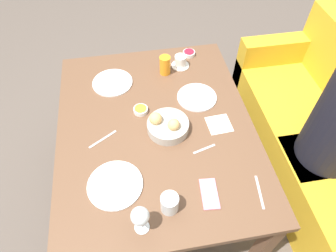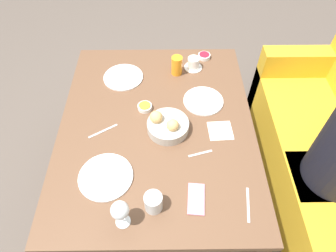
{
  "view_description": "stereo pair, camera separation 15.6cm",
  "coord_description": "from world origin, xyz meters",
  "px_view_note": "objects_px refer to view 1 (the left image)",
  "views": [
    {
      "loc": [
        1.01,
        -0.11,
        1.97
      ],
      "look_at": [
        0.04,
        0.06,
        0.76
      ],
      "focal_mm": 32.0,
      "sensor_mm": 36.0,
      "label": 1
    },
    {
      "loc": [
        1.02,
        0.05,
        1.97
      ],
      "look_at": [
        0.04,
        0.06,
        0.76
      ],
      "focal_mm": 32.0,
      "sensor_mm": 36.0,
      "label": 2
    }
  ],
  "objects_px": {
    "water_tumbler": "(170,203)",
    "cell_phone": "(209,194)",
    "spoon_coffee": "(204,149)",
    "plate_near_right": "(115,185)",
    "bread_basket": "(167,125)",
    "plate_near_left": "(113,83)",
    "plate_far_center": "(197,97)",
    "coffee_cup": "(180,62)",
    "fork_silver": "(260,192)",
    "wine_glass": "(140,217)",
    "napkin": "(219,124)",
    "jam_bowl_honey": "(141,110)",
    "jam_bowl_berry": "(189,53)",
    "couch": "(334,152)",
    "knife_silver": "(103,139)",
    "juice_glass": "(165,65)",
    "seated_person": "(332,142)"
  },
  "relations": [
    {
      "from": "jam_bowl_honey",
      "to": "napkin",
      "type": "relative_size",
      "value": 0.61
    },
    {
      "from": "plate_far_center",
      "to": "napkin",
      "type": "relative_size",
      "value": 1.73
    },
    {
      "from": "spoon_coffee",
      "to": "napkin",
      "type": "height_order",
      "value": "napkin"
    },
    {
      "from": "jam_bowl_honey",
      "to": "jam_bowl_berry",
      "type": "bearing_deg",
      "value": 140.4
    },
    {
      "from": "plate_far_center",
      "to": "water_tumbler",
      "type": "relative_size",
      "value": 2.49
    },
    {
      "from": "coffee_cup",
      "to": "cell_phone",
      "type": "xyz_separation_m",
      "value": [
        0.9,
        -0.04,
        -0.03
      ]
    },
    {
      "from": "spoon_coffee",
      "to": "plate_near_right",
      "type": "bearing_deg",
      "value": -74.22
    },
    {
      "from": "jam_bowl_berry",
      "to": "jam_bowl_honey",
      "type": "relative_size",
      "value": 1.0
    },
    {
      "from": "bread_basket",
      "to": "spoon_coffee",
      "type": "bearing_deg",
      "value": 46.57
    },
    {
      "from": "water_tumbler",
      "to": "fork_silver",
      "type": "distance_m",
      "value": 0.42
    },
    {
      "from": "coffee_cup",
      "to": "fork_silver",
      "type": "relative_size",
      "value": 0.68
    },
    {
      "from": "coffee_cup",
      "to": "fork_silver",
      "type": "distance_m",
      "value": 0.94
    },
    {
      "from": "plate_near_left",
      "to": "cell_phone",
      "type": "xyz_separation_m",
      "value": [
        0.81,
        0.39,
        -0.0
      ]
    },
    {
      "from": "water_tumbler",
      "to": "jam_bowl_berry",
      "type": "bearing_deg",
      "value": 163.27
    },
    {
      "from": "seated_person",
      "to": "water_tumbler",
      "type": "distance_m",
      "value": 1.1
    },
    {
      "from": "seated_person",
      "to": "wine_glass",
      "type": "height_order",
      "value": "seated_person"
    },
    {
      "from": "wine_glass",
      "to": "spoon_coffee",
      "type": "xyz_separation_m",
      "value": [
        -0.34,
        0.35,
        -0.11
      ]
    },
    {
      "from": "plate_near_left",
      "to": "knife_silver",
      "type": "height_order",
      "value": "plate_near_left"
    },
    {
      "from": "bread_basket",
      "to": "napkin",
      "type": "height_order",
      "value": "bread_basket"
    },
    {
      "from": "water_tumbler",
      "to": "knife_silver",
      "type": "distance_m",
      "value": 0.51
    },
    {
      "from": "plate_far_center",
      "to": "coffee_cup",
      "type": "height_order",
      "value": "coffee_cup"
    },
    {
      "from": "water_tumbler",
      "to": "wine_glass",
      "type": "distance_m",
      "value": 0.16
    },
    {
      "from": "couch",
      "to": "spoon_coffee",
      "type": "bearing_deg",
      "value": -83.73
    },
    {
      "from": "couch",
      "to": "wine_glass",
      "type": "xyz_separation_m",
      "value": [
        0.45,
        -1.31,
        0.53
      ]
    },
    {
      "from": "plate_near_right",
      "to": "knife_silver",
      "type": "relative_size",
      "value": 1.76
    },
    {
      "from": "coffee_cup",
      "to": "jam_bowl_honey",
      "type": "xyz_separation_m",
      "value": [
        0.35,
        -0.29,
        -0.02
      ]
    },
    {
      "from": "plate_near_right",
      "to": "jam_bowl_berry",
      "type": "height_order",
      "value": "jam_bowl_berry"
    },
    {
      "from": "plate_near_left",
      "to": "juice_glass",
      "type": "bearing_deg",
      "value": 97.26
    },
    {
      "from": "coffee_cup",
      "to": "spoon_coffee",
      "type": "distance_m",
      "value": 0.66
    },
    {
      "from": "plate_near_left",
      "to": "napkin",
      "type": "bearing_deg",
      "value": 52.27
    },
    {
      "from": "wine_glass",
      "to": "coffee_cup",
      "type": "distance_m",
      "value": 1.06
    },
    {
      "from": "jam_bowl_berry",
      "to": "knife_silver",
      "type": "bearing_deg",
      "value": -43.94
    },
    {
      "from": "plate_far_center",
      "to": "napkin",
      "type": "xyz_separation_m",
      "value": [
        0.22,
        0.07,
        -0.0
      ]
    },
    {
      "from": "bread_basket",
      "to": "knife_silver",
      "type": "xyz_separation_m",
      "value": [
        0.01,
        -0.34,
        -0.03
      ]
    },
    {
      "from": "water_tumbler",
      "to": "jam_bowl_honey",
      "type": "relative_size",
      "value": 1.14
    },
    {
      "from": "plate_far_center",
      "to": "spoon_coffee",
      "type": "distance_m",
      "value": 0.36
    },
    {
      "from": "couch",
      "to": "bread_basket",
      "type": "distance_m",
      "value": 1.2
    },
    {
      "from": "bread_basket",
      "to": "coffee_cup",
      "type": "bearing_deg",
      "value": 161.38
    },
    {
      "from": "plate_far_center",
      "to": "coffee_cup",
      "type": "xyz_separation_m",
      "value": [
        -0.3,
        -0.04,
        0.03
      ]
    },
    {
      "from": "fork_silver",
      "to": "cell_phone",
      "type": "bearing_deg",
      "value": -97.12
    },
    {
      "from": "water_tumbler",
      "to": "cell_phone",
      "type": "xyz_separation_m",
      "value": [
        -0.03,
        0.19,
        -0.04
      ]
    },
    {
      "from": "plate_near_left",
      "to": "cell_phone",
      "type": "height_order",
      "value": "plate_near_left"
    },
    {
      "from": "plate_far_center",
      "to": "cell_phone",
      "type": "bearing_deg",
      "value": -7.88
    },
    {
      "from": "bread_basket",
      "to": "plate_near_left",
      "type": "height_order",
      "value": "bread_basket"
    },
    {
      "from": "fork_silver",
      "to": "spoon_coffee",
      "type": "height_order",
      "value": "same"
    },
    {
      "from": "coffee_cup",
      "to": "jam_bowl_honey",
      "type": "distance_m",
      "value": 0.45
    },
    {
      "from": "seated_person",
      "to": "water_tumbler",
      "type": "relative_size",
      "value": 14.04
    },
    {
      "from": "plate_near_right",
      "to": "jam_bowl_berry",
      "type": "distance_m",
      "value": 1.03
    },
    {
      "from": "couch",
      "to": "jam_bowl_honey",
      "type": "xyz_separation_m",
      "value": [
        -0.2,
        -1.24,
        0.43
      ]
    },
    {
      "from": "juice_glass",
      "to": "napkin",
      "type": "bearing_deg",
      "value": 25.04
    }
  ]
}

